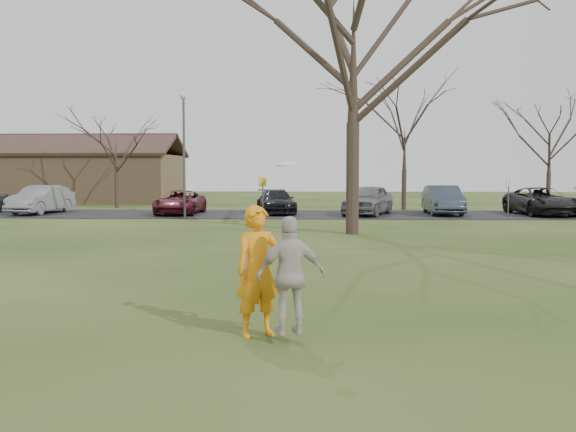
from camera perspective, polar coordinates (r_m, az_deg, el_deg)
The scene contains 16 objects.
ground at distance 9.48m, azimuth -1.02°, elevation -10.91°, with size 120.00×120.00×0.00m, color #1E380F.
parking_strip at distance 34.23m, azimuth 1.46°, elevation 0.15°, with size 62.00×6.50×0.04m, color black.
player_defender at distance 9.39m, azimuth -2.70°, elevation -4.99°, with size 0.71×0.47×1.95m, color orange.
car_1 at distance 37.12m, azimuth -21.37°, elevation 1.40°, with size 1.62×4.66×1.53m, color gray.
car_2 at distance 34.62m, azimuth -9.71°, elevation 1.23°, with size 2.11×4.58×1.27m, color #571420.
car_3 at distance 34.53m, azimuth -1.09°, elevation 1.31°, with size 1.82×4.48×1.30m, color black.
car_4 at distance 33.82m, azimuth 7.23°, elevation 1.47°, with size 1.90×4.73×1.61m, color slate.
car_5 at distance 34.90m, azimuth 13.78°, elevation 1.42°, with size 1.64×4.70×1.55m, color #323F4C.
car_6 at distance 36.09m, azimuth 21.81°, elevation 1.25°, with size 2.42×5.24×1.46m, color black.
catching_play at distance 8.94m, azimuth 0.26°, elevation -5.36°, with size 1.06×0.66×2.46m.
building at distance 51.42m, azimuth -21.21°, elevation 3.38°, with size 20.60×8.50×5.14m.
lamp_post at distance 32.34m, azimuth -9.37°, elevation 6.86°, with size 0.34×0.34×6.27m.
sign_yellow at distance 31.25m, azimuth -2.30°, elevation 2.38°, with size 0.35×0.35×2.08m.
sign_white at distance 32.55m, azimuth 19.28°, elevation 2.22°, with size 0.35×0.35×2.08m.
big_tree at distance 24.59m, azimuth 5.93°, elevation 14.84°, with size 9.00×9.00×14.00m, color #352821, non-canonical shape.
small_tree_row at distance 39.40m, azimuth 8.02°, elevation 6.29°, with size 55.00×5.90×8.50m.
Camera 1 is at (0.55, -9.13, 2.48)m, focal length 39.43 mm.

